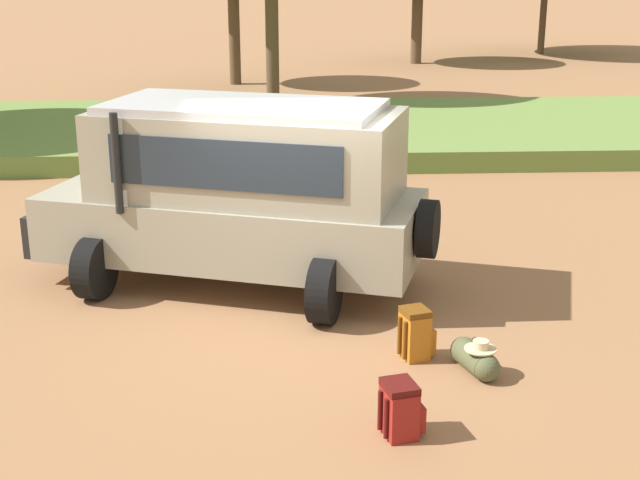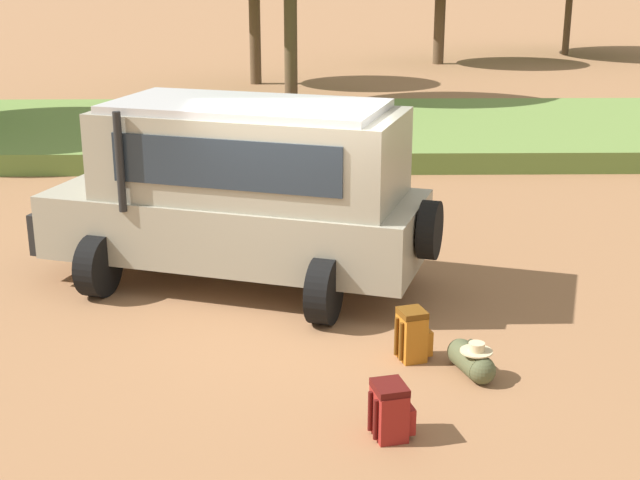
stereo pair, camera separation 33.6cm
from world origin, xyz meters
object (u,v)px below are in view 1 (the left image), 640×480
(backpack_beside_front_wheel, at_px, (416,334))
(backpack_cluster_center, at_px, (400,409))
(duffel_bag_low_black_case, at_px, (475,358))
(safari_vehicle, at_px, (239,190))

(backpack_beside_front_wheel, distance_m, backpack_cluster_center, 1.67)
(backpack_beside_front_wheel, distance_m, duffel_bag_low_black_case, 0.70)
(backpack_beside_front_wheel, height_order, duffel_bag_low_black_case, backpack_beside_front_wheel)
(backpack_beside_front_wheel, bearing_deg, safari_vehicle, 129.59)
(safari_vehicle, distance_m, backpack_cluster_center, 4.44)
(backpack_cluster_center, bearing_deg, duffel_bag_low_black_case, 52.14)
(duffel_bag_low_black_case, bearing_deg, safari_vehicle, 132.71)
(backpack_cluster_center, height_order, duffel_bag_low_black_case, backpack_cluster_center)
(safari_vehicle, relative_size, duffel_bag_low_black_case, 7.36)
(backpack_cluster_center, relative_size, duffel_bag_low_black_case, 0.71)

